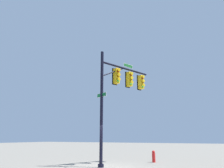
{
  "coord_description": "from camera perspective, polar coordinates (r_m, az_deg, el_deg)",
  "views": [
    {
      "loc": [
        -11.81,
        -6.56,
        1.75
      ],
      "look_at": [
        0.8,
        -0.36,
        5.34
      ],
      "focal_mm": 33.68,
      "sensor_mm": 36.0,
      "label": 1
    }
  ],
  "objects": [
    {
      "name": "signal_pole_assembly",
      "position": [
        15.06,
        2.47,
        -0.73
      ],
      "size": [
        4.45,
        2.3,
        7.48
      ],
      "color": "black",
      "rests_on": "ground_plane"
    },
    {
      "name": "fire_hydrant",
      "position": [
        16.5,
        11.24,
        -18.72
      ],
      "size": [
        0.33,
        0.24,
        0.83
      ],
      "color": "red",
      "rests_on": "ground_plane"
    },
    {
      "name": "ground_plane",
      "position": [
        13.62,
        -3.06,
        -21.69
      ],
      "size": [
        120.0,
        120.0,
        0.0
      ],
      "primitive_type": "plane",
      "color": "gray"
    }
  ]
}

